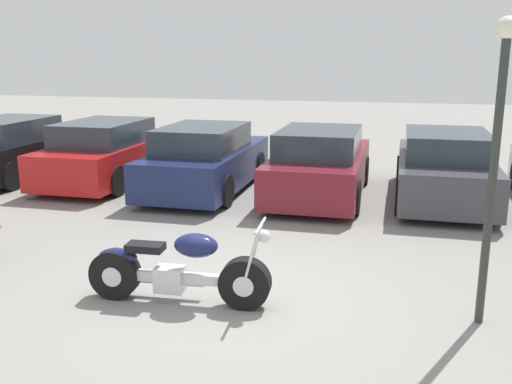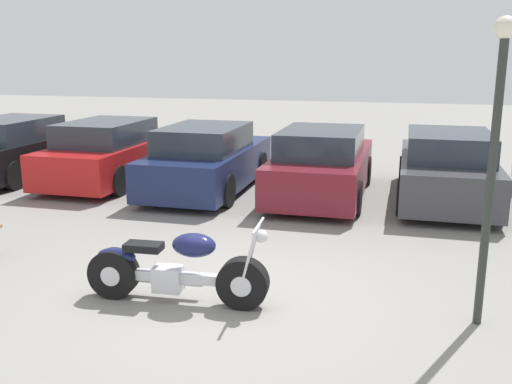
{
  "view_description": "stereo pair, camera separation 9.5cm",
  "coord_description": "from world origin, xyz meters",
  "px_view_note": "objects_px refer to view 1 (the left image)",
  "views": [
    {
      "loc": [
        1.87,
        -6.18,
        2.87
      ],
      "look_at": [
        -0.16,
        1.94,
        0.85
      ],
      "focal_mm": 40.0,
      "sensor_mm": 36.0,
      "label": 1
    },
    {
      "loc": [
        1.96,
        -6.16,
        2.87
      ],
      "look_at": [
        -0.16,
        1.94,
        0.85
      ],
      "focal_mm": 40.0,
      "sensor_mm": 36.0,
      "label": 2
    }
  ],
  "objects_px": {
    "parked_car_navy": "(206,160)",
    "parked_car_maroon": "(320,165)",
    "motorcycle": "(177,270)",
    "parked_car_dark_grey": "(444,168)",
    "lamp_post": "(497,138)",
    "parked_car_black": "(14,150)",
    "parked_car_red": "(109,153)"
  },
  "relations": [
    {
      "from": "parked_car_red",
      "to": "motorcycle",
      "type": "bearing_deg",
      "value": -55.67
    },
    {
      "from": "parked_car_navy",
      "to": "parked_car_maroon",
      "type": "bearing_deg",
      "value": 1.77
    },
    {
      "from": "motorcycle",
      "to": "parked_car_black",
      "type": "xyz_separation_m",
      "value": [
        -6.44,
        5.76,
        0.26
      ]
    },
    {
      "from": "parked_car_black",
      "to": "parked_car_maroon",
      "type": "xyz_separation_m",
      "value": [
        7.36,
        -0.14,
        0.0
      ]
    },
    {
      "from": "parked_car_navy",
      "to": "parked_car_dark_grey",
      "type": "xyz_separation_m",
      "value": [
        4.91,
        0.3,
        0.0
      ]
    },
    {
      "from": "parked_car_maroon",
      "to": "parked_car_dark_grey",
      "type": "xyz_separation_m",
      "value": [
        2.45,
        0.22,
        0.0
      ]
    },
    {
      "from": "parked_car_navy",
      "to": "parked_car_dark_grey",
      "type": "bearing_deg",
      "value": 3.49
    },
    {
      "from": "parked_car_black",
      "to": "parked_car_navy",
      "type": "height_order",
      "value": "same"
    },
    {
      "from": "parked_car_maroon",
      "to": "lamp_post",
      "type": "height_order",
      "value": "lamp_post"
    },
    {
      "from": "parked_car_black",
      "to": "parked_car_dark_grey",
      "type": "distance_m",
      "value": 9.82
    },
    {
      "from": "parked_car_black",
      "to": "parked_car_maroon",
      "type": "relative_size",
      "value": 1.0
    },
    {
      "from": "parked_car_maroon",
      "to": "lamp_post",
      "type": "bearing_deg",
      "value": -64.73
    },
    {
      "from": "motorcycle",
      "to": "parked_car_navy",
      "type": "distance_m",
      "value": 5.76
    },
    {
      "from": "motorcycle",
      "to": "parked_car_navy",
      "type": "bearing_deg",
      "value": 105.5
    },
    {
      "from": "parked_car_maroon",
      "to": "parked_car_dark_grey",
      "type": "relative_size",
      "value": 1.0
    },
    {
      "from": "parked_car_maroon",
      "to": "lamp_post",
      "type": "distance_m",
      "value": 6.02
    },
    {
      "from": "motorcycle",
      "to": "lamp_post",
      "type": "xyz_separation_m",
      "value": [
        3.42,
        0.32,
        1.64
      ]
    },
    {
      "from": "motorcycle",
      "to": "parked_car_navy",
      "type": "xyz_separation_m",
      "value": [
        -1.54,
        5.54,
        0.26
      ]
    },
    {
      "from": "lamp_post",
      "to": "parked_car_navy",
      "type": "bearing_deg",
      "value": 133.5
    },
    {
      "from": "parked_car_navy",
      "to": "motorcycle",
      "type": "bearing_deg",
      "value": -74.5
    },
    {
      "from": "parked_car_navy",
      "to": "parked_car_maroon",
      "type": "xyz_separation_m",
      "value": [
        2.45,
        0.08,
        0.0
      ]
    },
    {
      "from": "parked_car_dark_grey",
      "to": "parked_car_maroon",
      "type": "bearing_deg",
      "value": -174.78
    },
    {
      "from": "parked_car_navy",
      "to": "lamp_post",
      "type": "height_order",
      "value": "lamp_post"
    },
    {
      "from": "parked_car_black",
      "to": "parked_car_navy",
      "type": "distance_m",
      "value": 4.91
    },
    {
      "from": "parked_car_black",
      "to": "parked_car_dark_grey",
      "type": "bearing_deg",
      "value": 0.47
    },
    {
      "from": "parked_car_red",
      "to": "lamp_post",
      "type": "bearing_deg",
      "value": -36.7
    },
    {
      "from": "parked_car_dark_grey",
      "to": "lamp_post",
      "type": "relative_size",
      "value": 1.31
    },
    {
      "from": "parked_car_navy",
      "to": "parked_car_maroon",
      "type": "relative_size",
      "value": 1.0
    },
    {
      "from": "motorcycle",
      "to": "lamp_post",
      "type": "relative_size",
      "value": 0.68
    },
    {
      "from": "parked_car_dark_grey",
      "to": "lamp_post",
      "type": "xyz_separation_m",
      "value": [
        0.05,
        -5.52,
        1.37
      ]
    },
    {
      "from": "lamp_post",
      "to": "parked_car_black",
      "type": "bearing_deg",
      "value": 151.12
    },
    {
      "from": "parked_car_black",
      "to": "parked_car_dark_grey",
      "type": "relative_size",
      "value": 1.0
    }
  ]
}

